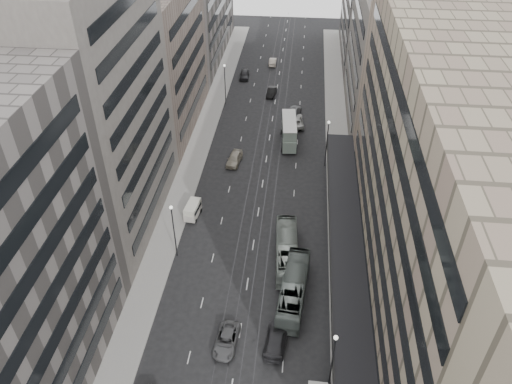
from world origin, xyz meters
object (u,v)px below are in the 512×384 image
at_px(panel_van, 193,210).
at_px(sedan_2, 226,340).
at_px(bus_near, 293,289).
at_px(double_decker, 289,131).
at_px(bus_far, 287,250).

height_order(panel_van, sedan_2, panel_van).
xyz_separation_m(bus_near, double_decker, (-2.23, 35.07, 0.82)).
relative_size(bus_far, double_decker, 1.35).
distance_m(bus_far, panel_van, 15.60).
height_order(bus_near, sedan_2, bus_near).
bearing_deg(bus_far, bus_near, 96.19).
bearing_deg(bus_far, double_decker, -91.36).
xyz_separation_m(double_decker, panel_van, (-12.64, -21.34, -1.22)).
bearing_deg(sedan_2, panel_van, 114.89).
bearing_deg(double_decker, panel_van, -125.16).
bearing_deg(sedan_2, double_decker, 87.83).
distance_m(double_decker, sedan_2, 42.64).
height_order(bus_far, panel_van, bus_far).
bearing_deg(panel_van, bus_far, -21.15).
xyz_separation_m(panel_van, sedan_2, (7.96, -21.01, -0.53)).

